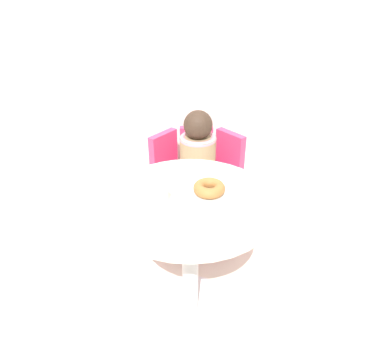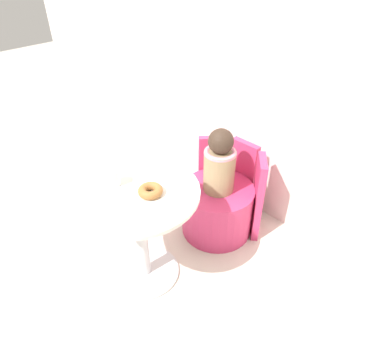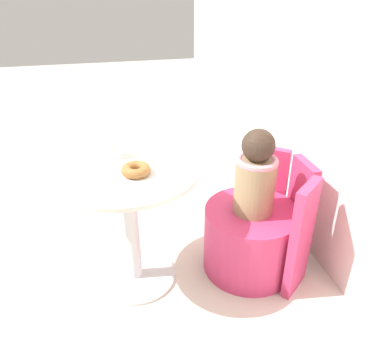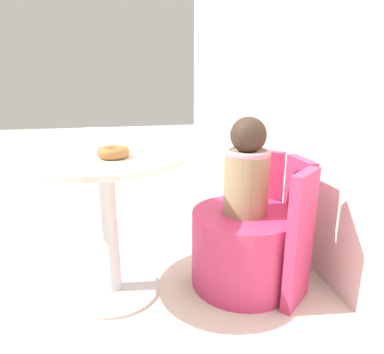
{
  "view_description": "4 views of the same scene",
  "coord_description": "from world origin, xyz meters",
  "px_view_note": "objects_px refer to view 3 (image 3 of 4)",
  "views": [
    {
      "loc": [
        0.08,
        -1.21,
        1.52
      ],
      "look_at": [
        0.11,
        0.31,
        0.64
      ],
      "focal_mm": 32.0,
      "sensor_mm": 36.0,
      "label": 1
    },
    {
      "loc": [
        1.39,
        -0.84,
        1.9
      ],
      "look_at": [
        0.17,
        0.39,
        0.65
      ],
      "focal_mm": 32.0,
      "sensor_mm": 36.0,
      "label": 2
    },
    {
      "loc": [
        1.76,
        -0.05,
        1.55
      ],
      "look_at": [
        0.11,
        0.34,
        0.62
      ],
      "focal_mm": 35.0,
      "sensor_mm": 36.0,
      "label": 3
    },
    {
      "loc": [
        1.66,
        0.08,
        1.05
      ],
      "look_at": [
        0.17,
        0.4,
        0.6
      ],
      "focal_mm": 32.0,
      "sensor_mm": 36.0,
      "label": 4
    }
  ],
  "objects_px": {
    "round_table": "(129,202)",
    "cup": "(112,148)",
    "child_figure": "(256,175)",
    "donut": "(136,170)",
    "tub_chair": "(250,239)"
  },
  "relations": [
    {
      "from": "donut",
      "to": "cup",
      "type": "distance_m",
      "value": 0.24
    },
    {
      "from": "round_table",
      "to": "child_figure",
      "type": "xyz_separation_m",
      "value": [
        0.06,
        0.66,
        0.1
      ]
    },
    {
      "from": "tub_chair",
      "to": "cup",
      "type": "relative_size",
      "value": 5.37
    },
    {
      "from": "round_table",
      "to": "cup",
      "type": "bearing_deg",
      "value": -157.08
    },
    {
      "from": "round_table",
      "to": "tub_chair",
      "type": "xyz_separation_m",
      "value": [
        0.06,
        0.66,
        -0.31
      ]
    },
    {
      "from": "tub_chair",
      "to": "cup",
      "type": "xyz_separation_m",
      "value": [
        -0.19,
        -0.72,
        0.56
      ]
    },
    {
      "from": "round_table",
      "to": "donut",
      "type": "distance_m",
      "value": 0.24
    },
    {
      "from": "donut",
      "to": "child_figure",
      "type": "bearing_deg",
      "value": 92.47
    },
    {
      "from": "round_table",
      "to": "child_figure",
      "type": "bearing_deg",
      "value": 85.1
    },
    {
      "from": "donut",
      "to": "cup",
      "type": "bearing_deg",
      "value": -155.82
    },
    {
      "from": "round_table",
      "to": "child_figure",
      "type": "height_order",
      "value": "child_figure"
    },
    {
      "from": "child_figure",
      "to": "round_table",
      "type": "bearing_deg",
      "value": -94.9
    },
    {
      "from": "round_table",
      "to": "donut",
      "type": "bearing_deg",
      "value": 26.12
    },
    {
      "from": "round_table",
      "to": "cup",
      "type": "distance_m",
      "value": 0.29
    },
    {
      "from": "round_table",
      "to": "cup",
      "type": "relative_size",
      "value": 7.43
    }
  ]
}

